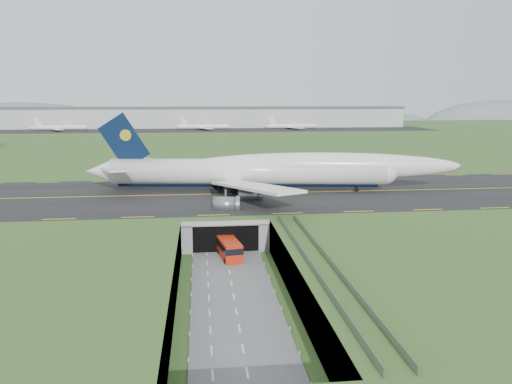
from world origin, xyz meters
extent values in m
plane|color=#3C6126|center=(0.00, 0.00, 0.00)|extent=(900.00, 900.00, 0.00)
cube|color=gray|center=(0.00, 0.00, 3.00)|extent=(800.00, 800.00, 6.00)
cube|color=slate|center=(0.00, -7.50, 0.10)|extent=(12.00, 75.00, 0.20)
cube|color=black|center=(0.00, 33.00, 6.09)|extent=(800.00, 44.00, 0.18)
cube|color=gray|center=(0.00, 19.00, 5.50)|extent=(16.00, 22.00, 1.00)
cube|color=gray|center=(-7.00, 19.00, 3.00)|extent=(2.00, 22.00, 6.00)
cube|color=gray|center=(7.00, 19.00, 3.00)|extent=(2.00, 22.00, 6.00)
cube|color=black|center=(0.00, 14.00, 2.50)|extent=(12.00, 12.00, 5.00)
cube|color=#A8A8A3|center=(0.00, 7.95, 5.60)|extent=(17.00, 0.50, 0.80)
cube|color=#A8A8A3|center=(11.00, -18.50, 5.80)|extent=(3.00, 53.00, 0.50)
cube|color=gray|center=(9.60, -18.50, 6.55)|extent=(0.06, 53.00, 1.00)
cube|color=gray|center=(12.40, -18.50, 6.55)|extent=(0.06, 53.00, 1.00)
cylinder|color=#A8A8A3|center=(11.00, -40.00, 2.80)|extent=(0.90, 0.90, 5.60)
cylinder|color=#A8A8A3|center=(11.00, -28.00, 2.80)|extent=(0.90, 0.90, 5.60)
cylinder|color=#A8A8A3|center=(11.00, -16.00, 2.80)|extent=(0.90, 0.90, 5.60)
cylinder|color=#A8A8A3|center=(11.00, -4.00, 2.80)|extent=(0.90, 0.90, 5.60)
cylinder|color=silver|center=(6.62, 35.44, 10.87)|extent=(64.05, 14.03, 6.00)
sphere|color=silver|center=(38.26, 31.40, 10.87)|extent=(6.58, 6.58, 5.88)
cone|color=silver|center=(-27.82, 39.84, 10.87)|extent=(7.24, 6.49, 5.70)
ellipsoid|color=silver|center=(23.71, 33.26, 12.22)|extent=(64.97, 13.68, 6.30)
ellipsoid|color=black|center=(37.33, 31.52, 11.62)|extent=(4.50, 3.14, 2.10)
cylinder|color=black|center=(6.62, 35.44, 8.53)|extent=(60.44, 10.18, 2.52)
cube|color=silver|center=(10.38, 50.09, 9.93)|extent=(22.25, 26.35, 2.53)
cube|color=silver|center=(-21.34, 46.10, 12.28)|extent=(9.41, 10.87, 0.96)
cube|color=silver|center=(6.58, 20.31, 9.93)|extent=(16.92, 28.47, 2.53)
cube|color=silver|center=(-23.12, 32.14, 12.28)|extent=(7.60, 11.15, 0.96)
cube|color=black|center=(-21.77, 39.06, 17.91)|extent=(11.91, 2.07, 13.28)
cylinder|color=yellow|center=(-21.30, 39.00, 19.32)|extent=(2.69, 0.98, 2.63)
cylinder|color=slate|center=(8.42, 44.20, 7.02)|extent=(5.23, 3.69, 3.10)
cylinder|color=slate|center=(5.27, 54.53, 7.02)|extent=(5.23, 3.69, 3.10)
cylinder|color=slate|center=(6.16, 26.51, 7.02)|extent=(5.23, 3.69, 3.10)
cylinder|color=slate|center=(0.52, 17.30, 7.02)|extent=(5.23, 3.69, 3.10)
cylinder|color=black|center=(31.93, 32.21, 6.70)|extent=(1.08, 0.60, 1.03)
cube|color=black|center=(2.43, 35.98, 6.84)|extent=(6.42, 7.23, 1.31)
cube|color=red|center=(0.44, 4.40, 1.79)|extent=(4.25, 8.34, 3.18)
cube|color=black|center=(0.44, 4.40, 2.43)|extent=(4.33, 8.45, 1.06)
cube|color=black|center=(0.44, 4.40, 0.47)|extent=(3.95, 7.78, 0.53)
cylinder|color=black|center=(-0.48, 1.55, 0.58)|extent=(0.52, 1.00, 0.95)
cylinder|color=black|center=(-1.36, 6.78, 0.58)|extent=(0.52, 1.00, 0.95)
cylinder|color=black|center=(2.24, 2.01, 0.58)|extent=(0.52, 1.00, 0.95)
cylinder|color=black|center=(1.36, 7.24, 0.58)|extent=(0.52, 1.00, 0.95)
cube|color=#B2B2B2|center=(0.00, 300.00, 13.50)|extent=(300.00, 22.00, 15.00)
cube|color=#4C4C51|center=(0.00, 300.00, 21.00)|extent=(302.00, 24.00, 1.20)
cube|color=black|center=(0.00, 270.00, 6.14)|extent=(320.00, 50.00, 0.08)
cylinder|color=silver|center=(-99.59, 275.00, 8.18)|extent=(34.00, 3.20, 3.20)
cylinder|color=silver|center=(-1.60, 275.00, 8.18)|extent=(34.00, 3.20, 3.20)
cylinder|color=silver|center=(60.92, 275.00, 8.18)|extent=(34.00, 3.20, 3.20)
ellipsoid|color=slate|center=(-180.00, 430.00, -4.00)|extent=(220.00, 77.00, 56.00)
ellipsoid|color=slate|center=(120.00, 430.00, -4.00)|extent=(260.00, 91.00, 44.00)
ellipsoid|color=slate|center=(320.00, 430.00, -4.00)|extent=(180.00, 63.00, 60.00)
camera|label=1|loc=(-4.28, -79.22, 27.68)|focal=35.00mm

